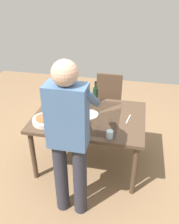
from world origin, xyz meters
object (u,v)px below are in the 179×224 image
chair_near (108,100)px  dinner_plate_near (89,114)px  serving_bowl_pasta (45,120)px  dining_table (89,121)px  wine_glass_right (56,102)px  wine_bottle (96,94)px  water_cup_near_left (110,134)px  person_server (69,136)px  water_cup_near_right (87,97)px  wine_glass_left (81,119)px

chair_near → dinner_plate_near: chair_near is taller
serving_bowl_pasta → dinner_plate_near: size_ratio=1.30×
dining_table → chair_near: size_ratio=1.48×
dining_table → wine_glass_right: (0.44, -0.05, 0.18)m
dining_table → wine_bottle: 0.42m
dining_table → water_cup_near_left: 0.52m
wine_bottle → dinner_plate_near: bearing=88.0°
person_server → wine_glass_right: person_server is taller
water_cup_near_left → dining_table: bearing=-53.0°
dining_table → water_cup_near_right: water_cup_near_right is taller
wine_glass_right → water_cup_near_right: wine_glass_right is taller
chair_near → person_server: bearing=85.0°
chair_near → serving_bowl_pasta: 1.30m
dining_table → water_cup_near_right: 0.44m
wine_glass_right → water_cup_near_left: size_ratio=1.71×
person_server → serving_bowl_pasta: bearing=-48.2°
serving_bowl_pasta → wine_glass_right: bearing=-96.0°
wine_glass_right → person_server: bearing=116.7°
wine_bottle → wine_glass_left: wine_bottle is taller
wine_bottle → wine_glass_right: wine_bottle is taller
person_server → dining_table: bearing=-92.4°
chair_near → wine_glass_right: chair_near is taller
person_server → serving_bowl_pasta: (0.44, -0.49, -0.19)m
water_cup_near_right → serving_bowl_pasta: bearing=62.0°
water_cup_near_right → dinner_plate_near: water_cup_near_right is taller
serving_bowl_pasta → dinner_plate_near: (-0.46, -0.28, -0.03)m
dinner_plate_near → water_cup_near_right: bearing=-74.1°
dining_table → wine_bottle: (-0.00, -0.38, 0.19)m
water_cup_near_left → water_cup_near_right: size_ratio=0.94×
wine_bottle → water_cup_near_right: size_ratio=3.17×
dining_table → wine_glass_right: 0.48m
wine_bottle → wine_glass_left: (0.04, 0.63, -0.01)m
water_cup_near_left → serving_bowl_pasta: bearing=-10.4°
wine_glass_right → serving_bowl_pasta: bearing=84.0°
water_cup_near_right → person_server: bearing=94.4°
wine_glass_right → dinner_plate_near: (-0.43, 0.04, -0.10)m
wine_glass_left → water_cup_near_right: size_ratio=1.62×
wine_glass_left → wine_glass_right: same height
dining_table → water_cup_near_right: (0.12, -0.40, 0.12)m
chair_near → wine_glass_right: (0.55, 0.82, 0.32)m
wine_glass_left → wine_glass_right: 0.51m
dinner_plate_near → wine_glass_left: bearing=83.5°
person_server → water_cup_near_right: (0.09, -1.16, -0.18)m
person_server → wine_glass_right: 0.91m
wine_bottle → wine_glass_right: 0.55m
dining_table → wine_glass_left: 0.32m
wine_glass_right → dining_table: bearing=172.9°
chair_near → person_server: size_ratio=0.54×
dining_table → person_server: 0.81m
chair_near → wine_glass_left: (0.15, 1.13, 0.32)m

